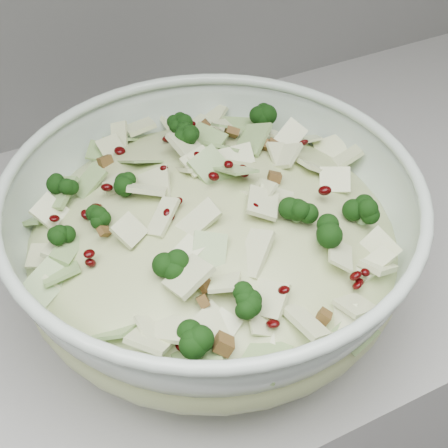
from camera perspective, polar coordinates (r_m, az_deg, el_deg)
name	(u,v)px	position (r m, az deg, el deg)	size (l,w,h in m)	color
mixing_bowl	(213,243)	(0.63, -1.04, -1.74)	(0.46, 0.46, 0.16)	silver
salad	(212,224)	(0.61, -1.07, -0.01)	(0.41, 0.41, 0.16)	beige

